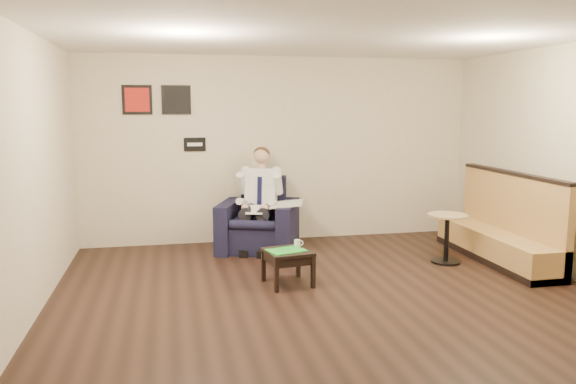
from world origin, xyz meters
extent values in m
plane|color=black|center=(0.00, 0.00, 0.00)|extent=(6.00, 6.00, 0.00)
cube|color=beige|center=(0.00, 3.00, 1.40)|extent=(6.00, 0.02, 2.80)
cube|color=beige|center=(0.00, -3.00, 1.40)|extent=(6.00, 0.02, 2.80)
cube|color=beige|center=(-3.00, 0.00, 1.40)|extent=(0.02, 6.00, 2.80)
cube|color=white|center=(0.00, 0.00, 2.80)|extent=(6.00, 6.00, 0.02)
cube|color=black|center=(-1.30, 2.98, 1.50)|extent=(0.32, 0.02, 0.20)
cube|color=red|center=(-2.10, 2.98, 2.15)|extent=(0.42, 0.03, 0.42)
cube|color=black|center=(-1.55, 2.98, 2.15)|extent=(0.42, 0.03, 0.42)
cube|color=black|center=(-0.44, 2.42, 0.51)|extent=(1.36, 1.36, 1.03)
cube|color=white|center=(-0.53, 2.19, 0.63)|extent=(0.32, 0.39, 0.01)
cube|color=silver|center=(-0.08, 2.17, 0.70)|extent=(0.59, 0.66, 0.01)
cube|color=black|center=(-0.37, 0.74, 0.20)|extent=(0.58, 0.58, 0.41)
cube|color=green|center=(-0.39, 0.72, 0.41)|extent=(0.48, 0.40, 0.01)
cylinder|color=white|center=(-0.22, 0.88, 0.45)|extent=(0.09, 0.09, 0.09)
cube|color=black|center=(-0.35, 0.89, 0.41)|extent=(0.13, 0.06, 0.01)
cube|color=#B48745|center=(2.59, 1.18, 0.59)|extent=(0.55, 2.30, 1.17)
cylinder|color=tan|center=(1.89, 1.22, 0.33)|extent=(0.56, 0.56, 0.65)
camera|label=1|loc=(-1.67, -5.43, 2.05)|focal=35.00mm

